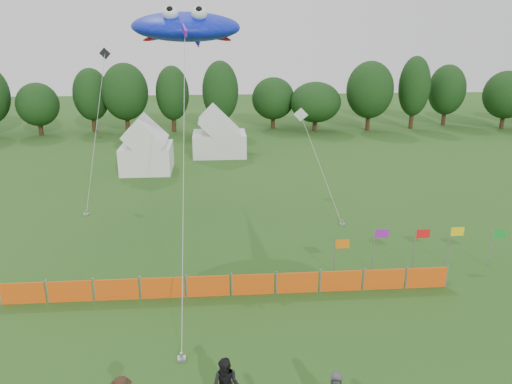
{
  "coord_description": "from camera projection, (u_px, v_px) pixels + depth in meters",
  "views": [
    {
      "loc": [
        -1.5,
        -12.77,
        11.34
      ],
      "look_at": [
        0.0,
        6.0,
        5.2
      ],
      "focal_mm": 35.0,
      "sensor_mm": 36.0,
      "label": 1
    }
  ],
  "objects": [
    {
      "name": "treeline",
      "position": [
        243.0,
        95.0,
        57.14
      ],
      "size": [
        104.57,
        8.78,
        8.36
      ],
      "color": "#382314",
      "rests_on": "ground"
    },
    {
      "name": "tent_left",
      "position": [
        146.0,
        149.0,
        41.49
      ],
      "size": [
        4.17,
        4.17,
        3.68
      ],
      "color": "white",
      "rests_on": "ground"
    },
    {
      "name": "tent_right",
      "position": [
        219.0,
        137.0,
        46.83
      ],
      "size": [
        5.0,
        4.0,
        3.53
      ],
      "color": "silver",
      "rests_on": "ground"
    },
    {
      "name": "barrier_fence",
      "position": [
        231.0,
        285.0,
        22.21
      ],
      "size": [
        19.9,
        0.06,
        1.0
      ],
      "color": "#E6500C",
      "rests_on": "ground"
    },
    {
      "name": "flag_row",
      "position": [
        417.0,
        243.0,
        24.44
      ],
      "size": [
        8.73,
        0.76,
        2.17
      ],
      "color": "gray",
      "rests_on": "ground"
    },
    {
      "name": "stingray_kite",
      "position": [
        188.0,
        27.0,
        29.04
      ],
      "size": [
        7.02,
        23.46,
        12.64
      ],
      "color": "#1024EB",
      "rests_on": "ground"
    },
    {
      "name": "small_kite_white",
      "position": [
        313.0,
        146.0,
        34.89
      ],
      "size": [
        1.91,
        9.17,
        5.87
      ],
      "color": "white",
      "rests_on": "ground"
    },
    {
      "name": "small_kite_dark",
      "position": [
        98.0,
        115.0,
        34.34
      ],
      "size": [
        1.18,
        7.5,
        10.15
      ],
      "color": "black",
      "rests_on": "ground"
    }
  ]
}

